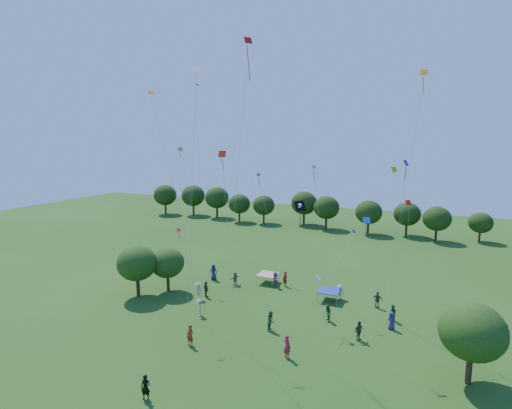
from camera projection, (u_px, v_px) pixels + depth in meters
The scene contains 41 objects.
near_tree_west at pixel (137, 263), 42.77m from camera, with size 4.25×4.25×5.61m.
near_tree_north at pixel (167, 263), 44.28m from camera, with size 3.74×3.74×4.97m.
near_tree_east at pixel (472, 332), 27.14m from camera, with size 4.40×4.40×5.84m.
treeline at pixel (337, 208), 75.05m from camera, with size 88.01×8.77×6.77m.
tent_red_stripe at pixel (267, 274), 47.15m from camera, with size 2.20×2.20×1.10m.
tent_blue at pixel (329, 291), 41.98m from camera, with size 2.20×2.20×1.10m.
man_in_black at pixel (146, 387), 25.91m from camera, with size 0.63×0.41×1.69m, color black.
crowd_person_0 at pixel (214, 272), 48.20m from camera, with size 0.95×0.51×1.92m, color navy.
crowd_person_1 at pixel (190, 335), 32.70m from camera, with size 0.68×0.43×1.81m, color maroon.
crowd_person_2 at pixel (393, 313), 37.14m from camera, with size 0.78×0.42×1.59m, color #225134.
crowd_person_3 at pixel (198, 291), 42.32m from camera, with size 1.20×0.54×1.84m, color #B6B491.
crowd_person_4 at pixel (206, 289), 42.87m from camera, with size 1.03×0.47×1.75m, color #463F38.
crowd_person_5 at pixel (235, 278), 46.49m from camera, with size 1.47×0.53×1.58m, color #8C5179.
crowd_person_6 at pixel (163, 268), 50.23m from camera, with size 0.77×0.42×1.56m, color navy.
crowd_person_7 at pixel (287, 346), 30.87m from camera, with size 0.71×0.45×1.89m, color maroon.
crowd_person_8 at pixel (327, 313), 37.09m from camera, with size 0.82×0.44×1.67m, color #2A632E.
crowd_person_9 at pixel (199, 307), 38.36m from camera, with size 1.08×0.49×1.66m, color #B2B08E.
crowd_person_10 at pixel (377, 300), 40.09m from camera, with size 1.01×0.46×1.71m, color #454037.
crowd_person_11 at pixel (275, 279), 45.84m from camera, with size 1.67×0.60×1.79m, color #814C82.
crowd_person_12 at pixel (392, 321), 35.55m from camera, with size 0.79×0.43×1.60m, color navy.
crowd_person_13 at pixel (285, 279), 46.03m from camera, with size 0.66×0.42×1.76m, color maroon.
crowd_person_14 at pixel (271, 321), 35.35m from camera, with size 0.89×0.48×1.81m, color #255625.
crowd_person_15 at pixel (340, 292), 42.34m from camera, with size 1.05×0.47×1.61m, color beige.
crowd_person_16 at pixel (359, 331), 33.55m from camera, with size 1.02×0.46×1.73m, color #3A302E.
pirate_kite at pixel (300, 208), 37.26m from camera, with size 1.12×2.66×9.80m.
red_high_kite at pixel (244, 97), 35.75m from camera, with size 2.31×1.20×24.39m.
small_kite_0 at pixel (182, 240), 41.87m from camera, with size 0.50×3.00×6.41m.
small_kite_1 at pixel (165, 151), 40.62m from camera, with size 2.84×3.83×20.22m.
small_kite_2 at pixel (414, 137), 32.26m from camera, with size 2.22×2.73×20.83m.
small_kite_3 at pixel (193, 147), 52.07m from camera, with size 1.83×6.61×22.89m.
small_kite_4 at pixel (263, 195), 49.27m from camera, with size 4.33×3.19×11.35m.
small_kite_5 at pixel (403, 192), 34.36m from camera, with size 1.06×1.39×13.77m.
small_kite_6 at pixel (195, 118), 36.68m from camera, with size 0.79×2.57×22.10m.
small_kite_7 at pixel (317, 199), 41.17m from camera, with size 1.07×2.92×12.92m.
small_kite_8 at pixel (409, 217), 39.72m from camera, with size 1.03×1.59×9.57m.
small_kite_9 at pixel (225, 189), 31.58m from camera, with size 0.78×1.28×14.62m.
small_kite_10 at pixel (394, 204), 34.49m from camera, with size 0.76×1.57×13.19m.
small_kite_11 at pixel (181, 171), 48.41m from camera, with size 0.85×0.71×14.58m.
small_kite_12 at pixel (365, 239), 30.70m from camera, with size 0.72×1.36×9.57m.
small_kite_13 at pixel (349, 240), 47.77m from camera, with size 1.93×6.16×4.64m.
small_kite_14 at pixel (317, 281), 35.11m from camera, with size 1.23×0.96×3.69m.
Camera 1 is at (14.47, -18.37, 16.74)m, focal length 28.00 mm.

